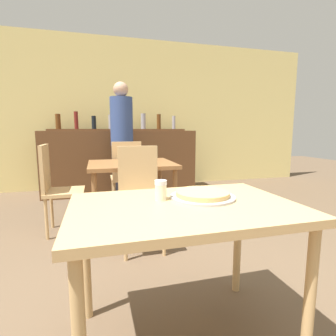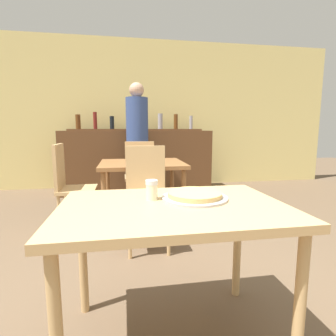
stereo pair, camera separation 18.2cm
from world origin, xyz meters
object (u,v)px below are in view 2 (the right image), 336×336
chair_far_side_back (139,172)px  pizza_tray (195,196)px  person_standing (137,137)px  chair_far_side_front (146,190)px  chair_far_side_left (69,181)px  cheese_shaker (152,190)px

chair_far_side_back → pizza_tray: (0.17, -2.23, 0.22)m
person_standing → chair_far_side_front: bearing=-90.3°
chair_far_side_back → chair_far_side_left: (-0.81, -0.56, 0.00)m
cheese_shaker → chair_far_side_back: bearing=88.4°
pizza_tray → chair_far_side_back: bearing=94.2°
chair_far_side_back → pizza_tray: bearing=94.2°
chair_far_side_front → person_standing: (0.01, 1.70, 0.45)m
person_standing → cheese_shaker: bearing=-91.4°
pizza_tray → cheese_shaker: cheese_shaker is taller
cheese_shaker → chair_far_side_front: bearing=86.7°
chair_far_side_left → person_standing: size_ratio=0.53×
chair_far_side_back → cheese_shaker: chair_far_side_back is taller
chair_far_side_left → pizza_tray: bearing=-149.7°
chair_far_side_back → person_standing: (0.01, 0.57, 0.45)m
chair_far_side_left → cheese_shaker: chair_far_side_left is taller
chair_far_side_left → cheese_shaker: (0.75, -1.65, 0.26)m
chair_far_side_back → person_standing: bearing=-90.7°
chair_far_side_back → person_standing: person_standing is taller
pizza_tray → person_standing: (-0.16, 2.80, 0.23)m
chair_far_side_front → chair_far_side_back: same height
chair_far_side_left → person_standing: person_standing is taller
chair_far_side_back → person_standing: size_ratio=0.53×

